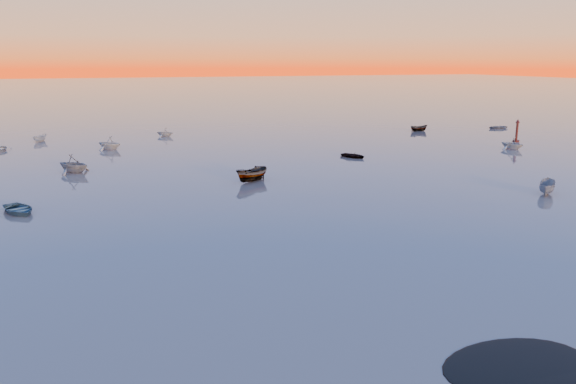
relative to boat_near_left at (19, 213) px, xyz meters
name	(u,v)px	position (x,y,z in m)	size (l,w,h in m)	color
ground	(184,121)	(24.78, 66.69, 0.00)	(600.00, 600.00, 0.00)	slate
moored_fleet	(245,157)	(24.78, 19.69, 0.00)	(124.00, 58.00, 1.20)	#B8B8B4
boat_near_left	(19,213)	(0.00, 0.00, 0.00)	(4.14, 1.73, 1.04)	#3A5D70
boat_near_center	(546,194)	(45.98, -9.31, 0.00)	(3.59, 1.52, 1.24)	slate
boat_near_right	(512,149)	(61.99, 13.67, 0.00)	(3.64, 1.64, 1.27)	#B8B8B4
channel_marker	(517,133)	(67.78, 19.43, 1.41)	(1.00, 1.00, 3.56)	#43140E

